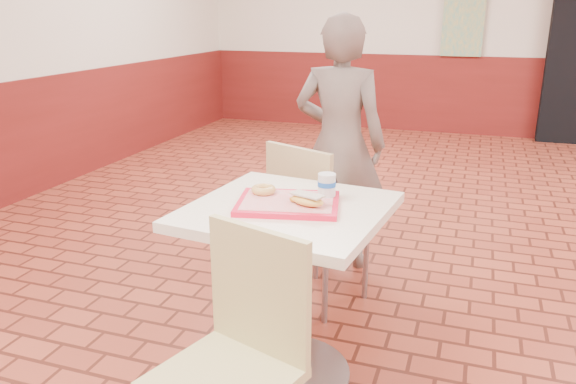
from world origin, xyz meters
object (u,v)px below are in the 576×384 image
(chair_main_back, at_px, (312,218))
(customer, at_px, (340,144))
(main_table, at_px, (288,265))
(chair_main_front, at_px, (238,349))
(long_john_donut, at_px, (306,200))
(paper_cup, at_px, (327,185))
(ring_donut, at_px, (263,190))
(serving_tray, at_px, (288,203))

(chair_main_back, bearing_deg, customer, -65.79)
(main_table, xyz_separation_m, chair_main_front, (0.02, -0.57, -0.05))
(main_table, distance_m, long_john_donut, 0.32)
(long_john_donut, xyz_separation_m, paper_cup, (0.04, 0.14, 0.03))
(chair_main_back, height_order, ring_donut, chair_main_back)
(chair_main_front, relative_size, serving_tray, 2.20)
(serving_tray, height_order, ring_donut, ring_donut)
(chair_main_back, height_order, long_john_donut, chair_main_back)
(main_table, bearing_deg, long_john_donut, -20.10)
(ring_donut, bearing_deg, main_table, -22.63)
(customer, height_order, serving_tray, customer)
(chair_main_front, bearing_deg, paper_cup, 98.54)
(ring_donut, bearing_deg, paper_cup, 12.00)
(ring_donut, xyz_separation_m, long_john_donut, (0.21, -0.08, 0.01))
(main_table, height_order, serving_tray, serving_tray)
(long_john_donut, bearing_deg, ring_donut, 158.40)
(main_table, xyz_separation_m, ring_donut, (-0.13, 0.05, 0.30))
(customer, relative_size, ring_donut, 15.11)
(chair_main_front, xyz_separation_m, ring_donut, (-0.15, 0.62, 0.35))
(chair_main_back, height_order, customer, customer)
(serving_tray, bearing_deg, long_john_donut, -20.10)
(chair_main_back, relative_size, ring_donut, 8.88)
(customer, relative_size, long_john_donut, 9.50)
(customer, distance_m, serving_tray, 1.26)
(main_table, height_order, chair_main_front, chair_main_front)
(paper_cup, bearing_deg, main_table, -140.80)
(chair_main_front, height_order, ring_donut, chair_main_front)
(main_table, distance_m, chair_main_back, 0.66)
(customer, distance_m, ring_donut, 1.21)
(main_table, distance_m, ring_donut, 0.33)
(long_john_donut, bearing_deg, main_table, 159.90)
(chair_main_front, bearing_deg, main_table, 109.97)
(chair_main_front, relative_size, customer, 0.57)
(long_john_donut, bearing_deg, chair_main_front, -97.28)
(chair_main_front, bearing_deg, ring_donut, 121.25)
(chair_main_back, xyz_separation_m, ring_donut, (-0.04, -0.60, 0.34))
(ring_donut, relative_size, paper_cup, 1.10)
(main_table, height_order, paper_cup, paper_cup)
(chair_main_back, relative_size, customer, 0.59)
(chair_main_front, height_order, customer, customer)
(main_table, bearing_deg, chair_main_back, 97.68)
(customer, xyz_separation_m, serving_tray, (0.09, -1.26, 0.04))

